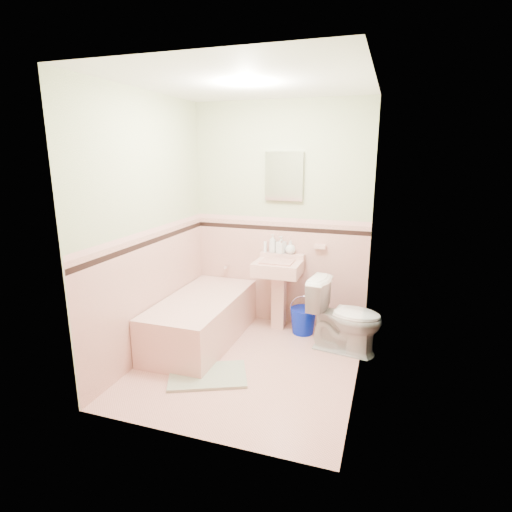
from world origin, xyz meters
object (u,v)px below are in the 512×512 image
(bathtub, at_px, (202,321))
(medicine_cabinet, at_px, (284,176))
(soap_bottle_left, at_px, (273,243))
(bucket, at_px, (303,321))
(sink, at_px, (277,296))
(soap_bottle_mid, at_px, (281,245))
(toilet, at_px, (345,316))
(shoe, at_px, (194,370))
(soap_bottle_right, at_px, (290,247))

(bathtub, relative_size, medicine_cabinet, 2.86)
(soap_bottle_left, height_order, bucket, soap_bottle_left)
(sink, xyz_separation_m, soap_bottle_mid, (-0.01, 0.18, 0.55))
(sink, relative_size, toilet, 1.08)
(bathtub, distance_m, soap_bottle_mid, 1.21)
(medicine_cabinet, height_order, toilet, medicine_cabinet)
(soap_bottle_left, relative_size, toilet, 0.28)
(medicine_cabinet, bearing_deg, shoe, -107.06)
(toilet, distance_m, bucket, 0.60)
(medicine_cabinet, xyz_separation_m, toilet, (0.78, -0.49, -1.33))
(soap_bottle_right, distance_m, bucket, 0.83)
(soap_bottle_left, bearing_deg, toilet, -27.55)
(soap_bottle_left, bearing_deg, soap_bottle_mid, 0.00)
(sink, height_order, soap_bottle_left, soap_bottle_left)
(bucket, bearing_deg, shoe, -121.33)
(sink, bearing_deg, bathtub, -142.07)
(soap_bottle_left, height_order, toilet, soap_bottle_left)
(soap_bottle_mid, distance_m, shoe, 1.71)
(soap_bottle_right, relative_size, bucket, 0.52)
(bathtub, distance_m, medicine_cabinet, 1.78)
(bathtub, bearing_deg, sink, 37.93)
(sink, bearing_deg, medicine_cabinet, 90.00)
(soap_bottle_left, distance_m, toilet, 1.16)
(bathtub, xyz_separation_m, toilet, (1.46, 0.25, 0.14))
(soap_bottle_right, xyz_separation_m, shoe, (-0.53, -1.39, -0.87))
(bathtub, height_order, sink, sink)
(medicine_cabinet, distance_m, soap_bottle_right, 0.78)
(medicine_cabinet, height_order, soap_bottle_right, medicine_cabinet)
(toilet, bearing_deg, soap_bottle_mid, 67.90)
(shoe, bearing_deg, soap_bottle_right, 46.28)
(toilet, bearing_deg, soap_bottle_left, 70.81)
(bathtub, relative_size, sink, 1.89)
(toilet, bearing_deg, bathtub, 107.90)
(bathtub, bearing_deg, soap_bottle_right, 42.57)
(soap_bottle_left, bearing_deg, bathtub, -128.53)
(sink, distance_m, shoe, 1.33)
(bucket, distance_m, shoe, 1.42)
(soap_bottle_mid, bearing_deg, soap_bottle_right, 0.00)
(shoe, bearing_deg, bucket, 35.76)
(medicine_cabinet, xyz_separation_m, bucket, (0.30, -0.22, -1.56))
(toilet, relative_size, bucket, 2.57)
(toilet, height_order, bucket, toilet)
(soap_bottle_right, bearing_deg, toilet, -34.21)
(medicine_cabinet, relative_size, soap_bottle_left, 2.51)
(shoe, bearing_deg, toilet, 14.48)
(toilet, bearing_deg, soap_bottle_right, 64.14)
(sink, bearing_deg, soap_bottle_mid, 94.43)
(sink, height_order, shoe, sink)
(medicine_cabinet, relative_size, soap_bottle_mid, 2.70)
(soap_bottle_left, xyz_separation_m, bucket, (0.41, -0.19, -0.81))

